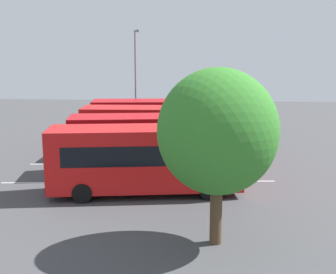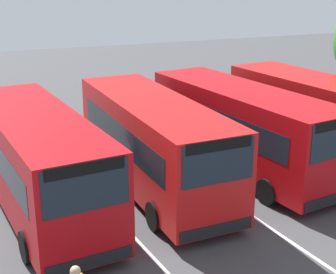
{
  "view_description": "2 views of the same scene",
  "coord_description": "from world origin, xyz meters",
  "px_view_note": "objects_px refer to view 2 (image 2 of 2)",
  "views": [
    {
      "loc": [
        -3.48,
        27.05,
        6.96
      ],
      "look_at": [
        -1.16,
        -0.86,
        1.53
      ],
      "focal_mm": 48.36,
      "sensor_mm": 36.0,
      "label": 1
    },
    {
      "loc": [
        16.04,
        -7.81,
        7.68
      ],
      "look_at": [
        0.04,
        -1.34,
        1.94
      ],
      "focal_mm": 54.67,
      "sensor_mm": 36.0,
      "label": 2
    }
  ],
  "objects_px": {
    "bus_far_left": "(39,160)",
    "bus_far_right": "(322,115)",
    "bus_center_left": "(154,141)",
    "bus_center_right": "(242,127)"
  },
  "relations": [
    {
      "from": "bus_far_left",
      "to": "bus_far_right",
      "type": "distance_m",
      "value": 11.81
    },
    {
      "from": "bus_center_left",
      "to": "bus_far_right",
      "type": "xyz_separation_m",
      "value": [
        -0.47,
        7.71,
        0.0
      ]
    },
    {
      "from": "bus_far_left",
      "to": "bus_center_right",
      "type": "relative_size",
      "value": 0.99
    },
    {
      "from": "bus_center_left",
      "to": "bus_far_right",
      "type": "bearing_deg",
      "value": 91.05
    },
    {
      "from": "bus_far_left",
      "to": "bus_center_right",
      "type": "xyz_separation_m",
      "value": [
        -0.67,
        7.89,
        0.0
      ]
    },
    {
      "from": "bus_far_left",
      "to": "bus_center_right",
      "type": "height_order",
      "value": "same"
    },
    {
      "from": "bus_far_left",
      "to": "bus_center_right",
      "type": "bearing_deg",
      "value": 88.37
    },
    {
      "from": "bus_far_left",
      "to": "bus_center_left",
      "type": "bearing_deg",
      "value": 88.08
    },
    {
      "from": "bus_center_left",
      "to": "bus_far_right",
      "type": "height_order",
      "value": "same"
    },
    {
      "from": "bus_far_left",
      "to": "bus_far_right",
      "type": "height_order",
      "value": "same"
    }
  ]
}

